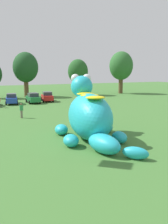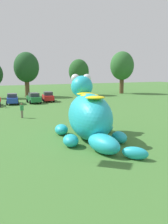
{
  "view_description": "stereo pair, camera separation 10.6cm",
  "coord_description": "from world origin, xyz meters",
  "px_view_note": "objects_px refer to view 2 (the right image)",
  "views": [
    {
      "loc": [
        -8.84,
        -16.37,
        5.38
      ],
      "look_at": [
        0.2,
        1.92,
        2.01
      ],
      "focal_mm": 40.07,
      "sensor_mm": 36.0,
      "label": 1
    },
    {
      "loc": [
        -8.74,
        -16.42,
        5.38
      ],
      "look_at": [
        0.2,
        1.92,
        2.01
      ],
      "focal_mm": 40.07,
      "sensor_mm": 36.0,
      "label": 2
    }
  ],
  "objects_px": {
    "giant_inflatable_creature": "(90,116)",
    "car_blue": "(12,99)",
    "car_green": "(34,98)",
    "spectator_mid_field": "(22,111)",
    "car_red": "(48,97)",
    "spectator_by_cars": "(91,100)",
    "spectator_far_side": "(77,103)",
    "spectator_wandering": "(0,102)"
  },
  "relations": [
    {
      "from": "spectator_far_side",
      "to": "car_green",
      "type": "bearing_deg",
      "value": 111.29
    },
    {
      "from": "car_green",
      "to": "spectator_far_side",
      "type": "distance_m",
      "value": 10.15
    },
    {
      "from": "car_green",
      "to": "car_red",
      "type": "height_order",
      "value": "same"
    },
    {
      "from": "car_green",
      "to": "spectator_mid_field",
      "type": "height_order",
      "value": "car_green"
    },
    {
      "from": "car_green",
      "to": "giant_inflatable_creature",
      "type": "bearing_deg",
      "value": -94.28
    },
    {
      "from": "car_green",
      "to": "spectator_by_cars",
      "type": "xyz_separation_m",
      "value": [
        7.39,
        -6.88,
        -0.01
      ]
    },
    {
      "from": "giant_inflatable_creature",
      "to": "car_red",
      "type": "xyz_separation_m",
      "value": [
        4.65,
        25.2,
        -1.01
      ]
    },
    {
      "from": "car_blue",
      "to": "spectator_far_side",
      "type": "xyz_separation_m",
      "value": [
        7.16,
        -9.78,
        -0.01
      ]
    },
    {
      "from": "car_green",
      "to": "spectator_wandering",
      "type": "xyz_separation_m",
      "value": [
        -5.91,
        -2.98,
        -0.01
      ]
    },
    {
      "from": "giant_inflatable_creature",
      "to": "car_blue",
      "type": "bearing_deg",
      "value": 93.93
    },
    {
      "from": "giant_inflatable_creature",
      "to": "car_blue",
      "type": "relative_size",
      "value": 2.36
    },
    {
      "from": "car_red",
      "to": "spectator_by_cars",
      "type": "relative_size",
      "value": 2.54
    },
    {
      "from": "giant_inflatable_creature",
      "to": "car_red",
      "type": "height_order",
      "value": "giant_inflatable_creature"
    },
    {
      "from": "giant_inflatable_creature",
      "to": "car_red",
      "type": "relative_size",
      "value": 2.36
    },
    {
      "from": "car_red",
      "to": "spectator_wandering",
      "type": "relative_size",
      "value": 2.54
    },
    {
      "from": "car_blue",
      "to": "spectator_wandering",
      "type": "height_order",
      "value": "car_blue"
    },
    {
      "from": "spectator_mid_field",
      "to": "car_red",
      "type": "bearing_deg",
      "value": 61.25
    },
    {
      "from": "car_green",
      "to": "spectator_by_cars",
      "type": "relative_size",
      "value": 2.43
    },
    {
      "from": "giant_inflatable_creature",
      "to": "car_blue",
      "type": "xyz_separation_m",
      "value": [
        -1.68,
        24.43,
        -1.01
      ]
    },
    {
      "from": "spectator_by_cars",
      "to": "car_red",
      "type": "bearing_deg",
      "value": 119.7
    },
    {
      "from": "spectator_wandering",
      "to": "spectator_far_side",
      "type": "distance_m",
      "value": 11.57
    },
    {
      "from": "spectator_mid_field",
      "to": "spectator_far_side",
      "type": "height_order",
      "value": "same"
    },
    {
      "from": "car_blue",
      "to": "car_red",
      "type": "height_order",
      "value": "same"
    },
    {
      "from": "car_red",
      "to": "giant_inflatable_creature",
      "type": "bearing_deg",
      "value": -100.45
    },
    {
      "from": "giant_inflatable_creature",
      "to": "spectator_by_cars",
      "type": "bearing_deg",
      "value": 61.89
    },
    {
      "from": "giant_inflatable_creature",
      "to": "spectator_wandering",
      "type": "height_order",
      "value": "giant_inflatable_creature"
    },
    {
      "from": "spectator_by_cars",
      "to": "spectator_far_side",
      "type": "relative_size",
      "value": 1.0
    },
    {
      "from": "car_blue",
      "to": "car_green",
      "type": "distance_m",
      "value": 3.5
    },
    {
      "from": "spectator_by_cars",
      "to": "spectator_far_side",
      "type": "xyz_separation_m",
      "value": [
        -3.71,
        -2.58,
        0.0
      ]
    },
    {
      "from": "car_red",
      "to": "car_blue",
      "type": "bearing_deg",
      "value": -173.04
    },
    {
      "from": "spectator_wandering",
      "to": "spectator_by_cars",
      "type": "bearing_deg",
      "value": -16.31
    },
    {
      "from": "spectator_mid_field",
      "to": "spectator_wandering",
      "type": "bearing_deg",
      "value": 96.83
    },
    {
      "from": "car_green",
      "to": "spectator_by_cars",
      "type": "bearing_deg",
      "value": -42.92
    },
    {
      "from": "car_green",
      "to": "spectator_wandering",
      "type": "bearing_deg",
      "value": -153.22
    },
    {
      "from": "giant_inflatable_creature",
      "to": "car_red",
      "type": "bearing_deg",
      "value": 79.55
    },
    {
      "from": "spectator_mid_field",
      "to": "spectator_wandering",
      "type": "height_order",
      "value": "same"
    },
    {
      "from": "car_green",
      "to": "car_red",
      "type": "bearing_deg",
      "value": 21.18
    },
    {
      "from": "car_blue",
      "to": "spectator_by_cars",
      "type": "relative_size",
      "value": 2.54
    },
    {
      "from": "giant_inflatable_creature",
      "to": "spectator_wandering",
      "type": "distance_m",
      "value": 21.53
    },
    {
      "from": "car_blue",
      "to": "spectator_by_cars",
      "type": "bearing_deg",
      "value": -33.53
    },
    {
      "from": "car_blue",
      "to": "car_green",
      "type": "bearing_deg",
      "value": -5.41
    },
    {
      "from": "giant_inflatable_creature",
      "to": "spectator_wandering",
      "type": "xyz_separation_m",
      "value": [
        -4.11,
        21.11,
        -1.02
      ]
    }
  ]
}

